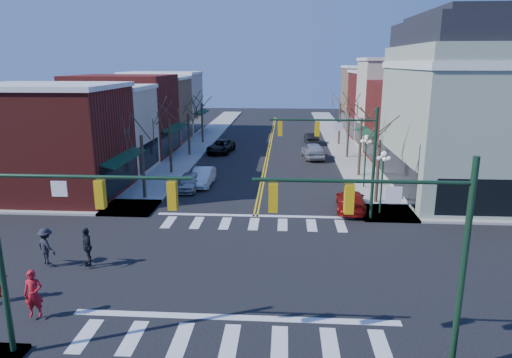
% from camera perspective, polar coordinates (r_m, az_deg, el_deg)
% --- Properties ---
extents(ground, '(160.00, 160.00, 0.00)m').
position_cam_1_polar(ground, '(22.94, -1.38, -10.96)').
color(ground, black).
rests_on(ground, ground).
extents(sidewalk_left, '(3.50, 70.00, 0.15)m').
position_cam_1_polar(sidewalk_left, '(43.13, -10.65, 1.09)').
color(sidewalk_left, '#9E9B93').
rests_on(sidewalk_left, ground).
extents(sidewalk_right, '(3.50, 70.00, 0.15)m').
position_cam_1_polar(sidewalk_right, '(42.36, 12.95, 0.72)').
color(sidewalk_right, '#9E9B93').
rests_on(sidewalk_right, ground).
extents(bldg_left_brick_a, '(10.00, 8.50, 8.00)m').
position_cam_1_polar(bldg_left_brick_a, '(37.22, -24.24, 4.13)').
color(bldg_left_brick_a, maroon).
rests_on(bldg_left_brick_a, ground).
extents(bldg_left_stucco_a, '(10.00, 7.00, 7.50)m').
position_cam_1_polar(bldg_left_stucco_a, '(44.17, -19.60, 5.67)').
color(bldg_left_stucco_a, beige).
rests_on(bldg_left_stucco_a, ground).
extents(bldg_left_brick_b, '(10.00, 9.00, 8.50)m').
position_cam_1_polar(bldg_left_brick_b, '(51.49, -16.18, 7.63)').
color(bldg_left_brick_b, maroon).
rests_on(bldg_left_brick_b, ground).
extents(bldg_left_tan, '(10.00, 7.50, 7.80)m').
position_cam_1_polar(bldg_left_tan, '(59.31, -13.48, 8.28)').
color(bldg_left_tan, '#9A7A55').
rests_on(bldg_left_tan, ground).
extents(bldg_left_stucco_b, '(10.00, 8.00, 8.20)m').
position_cam_1_polar(bldg_left_stucco_b, '(66.71, -11.55, 9.20)').
color(bldg_left_stucco_b, beige).
rests_on(bldg_left_stucco_b, ground).
extents(bldg_right_brick_a, '(10.00, 8.50, 8.00)m').
position_cam_1_polar(bldg_right_brick_a, '(48.70, 20.07, 6.67)').
color(bldg_right_brick_a, maroon).
rests_on(bldg_right_brick_a, ground).
extents(bldg_right_stucco, '(10.00, 7.00, 10.00)m').
position_cam_1_polar(bldg_right_stucco, '(56.04, 17.99, 8.77)').
color(bldg_right_stucco, beige).
rests_on(bldg_right_stucco, ground).
extents(bldg_right_brick_b, '(10.00, 8.00, 8.50)m').
position_cam_1_polar(bldg_right_brick_b, '(63.37, 16.31, 8.79)').
color(bldg_right_brick_b, maroon).
rests_on(bldg_right_brick_b, ground).
extents(bldg_right_tan, '(10.00, 8.00, 9.00)m').
position_cam_1_polar(bldg_right_tan, '(71.16, 14.96, 9.64)').
color(bldg_right_tan, '#9A7A55').
rests_on(bldg_right_tan, ground).
extents(victorian_corner, '(12.25, 14.25, 13.30)m').
position_cam_1_polar(victorian_corner, '(38.19, 26.50, 8.16)').
color(victorian_corner, '#95A18B').
rests_on(victorian_corner, ground).
extents(traffic_mast_near_left, '(6.60, 0.28, 7.20)m').
position_cam_1_polar(traffic_mast_near_left, '(16.03, -24.27, -5.54)').
color(traffic_mast_near_left, '#14331E').
rests_on(traffic_mast_near_left, ground).
extents(traffic_mast_near_right, '(6.60, 0.28, 7.20)m').
position_cam_1_polar(traffic_mast_near_right, '(14.66, 18.05, -6.77)').
color(traffic_mast_near_right, '#14331E').
rests_on(traffic_mast_near_right, ground).
extents(traffic_mast_far_right, '(6.60, 0.28, 7.20)m').
position_cam_1_polar(traffic_mast_far_right, '(28.74, 11.00, 3.88)').
color(traffic_mast_far_right, '#14331E').
rests_on(traffic_mast_far_right, ground).
extents(lamppost_corner, '(0.36, 0.36, 4.33)m').
position_cam_1_polar(lamppost_corner, '(30.60, 15.53, 0.91)').
color(lamppost_corner, '#14331E').
rests_on(lamppost_corner, ground).
extents(lamppost_midblock, '(0.36, 0.36, 4.33)m').
position_cam_1_polar(lamppost_midblock, '(36.84, 13.55, 3.27)').
color(lamppost_midblock, '#14331E').
rests_on(lamppost_midblock, ground).
extents(tree_left_a, '(0.24, 0.24, 4.76)m').
position_cam_1_polar(tree_left_a, '(34.10, -13.93, 1.36)').
color(tree_left_a, '#382B21').
rests_on(tree_left_a, ground).
extents(tree_left_b, '(0.24, 0.24, 5.04)m').
position_cam_1_polar(tree_left_b, '(41.60, -10.68, 4.04)').
color(tree_left_b, '#382B21').
rests_on(tree_left_b, ground).
extents(tree_left_c, '(0.24, 0.24, 4.55)m').
position_cam_1_polar(tree_left_c, '(49.32, -8.39, 5.45)').
color(tree_left_c, '#382B21').
rests_on(tree_left_c, ground).
extents(tree_left_d, '(0.24, 0.24, 4.90)m').
position_cam_1_polar(tree_left_d, '(57.07, -6.74, 6.88)').
color(tree_left_d, '#382B21').
rests_on(tree_left_d, ground).
extents(tree_right_a, '(0.24, 0.24, 4.62)m').
position_cam_1_polar(tree_right_a, '(33.17, 14.95, 0.81)').
color(tree_right_a, '#382B21').
rests_on(tree_right_a, ground).
extents(tree_right_b, '(0.24, 0.24, 5.18)m').
position_cam_1_polar(tree_right_b, '(40.82, 12.88, 3.83)').
color(tree_right_b, '#382B21').
rests_on(tree_right_b, ground).
extents(tree_right_c, '(0.24, 0.24, 4.83)m').
position_cam_1_polar(tree_right_c, '(48.65, 11.43, 5.36)').
color(tree_right_c, '#382B21').
rests_on(tree_right_c, ground).
extents(tree_right_d, '(0.24, 0.24, 4.97)m').
position_cam_1_polar(tree_right_d, '(56.50, 10.39, 6.71)').
color(tree_right_d, '#382B21').
rests_on(tree_right_d, ground).
extents(car_left_near, '(1.65, 3.97, 1.34)m').
position_cam_1_polar(car_left_near, '(36.36, -8.38, -0.34)').
color(car_left_near, '#A5A6AA').
rests_on(car_left_near, ground).
extents(car_left_mid, '(1.61, 4.35, 1.42)m').
position_cam_1_polar(car_left_mid, '(37.58, -6.70, 0.27)').
color(car_left_mid, white).
rests_on(car_left_mid, ground).
extents(car_left_far, '(2.95, 5.28, 1.40)m').
position_cam_1_polar(car_left_far, '(51.10, -4.40, 4.07)').
color(car_left_far, black).
rests_on(car_left_far, ground).
extents(car_right_near, '(2.30, 4.82, 1.36)m').
position_cam_1_polar(car_right_near, '(31.72, 11.76, -2.67)').
color(car_right_near, maroon).
rests_on(car_right_near, ground).
extents(car_right_mid, '(2.47, 5.16, 1.70)m').
position_cam_1_polar(car_right_mid, '(48.20, 7.14, 3.56)').
color(car_right_mid, silver).
rests_on(car_right_mid, ground).
extents(car_right_far, '(1.75, 4.28, 1.38)m').
position_cam_1_polar(car_right_far, '(57.07, 6.92, 5.09)').
color(car_right_far, black).
rests_on(car_right_far, ground).
extents(pedestrian_red_a, '(0.77, 0.58, 1.92)m').
position_cam_1_polar(pedestrian_red_a, '(20.18, -26.05, -12.76)').
color(pedestrian_red_a, '#B6131F').
rests_on(pedestrian_red_a, sidewalk_left).
extents(pedestrian_dark_a, '(1.01, 1.20, 1.92)m').
position_cam_1_polar(pedestrian_dark_a, '(23.95, -20.38, -7.89)').
color(pedestrian_dark_a, black).
rests_on(pedestrian_dark_a, sidewalk_left).
extents(pedestrian_dark_b, '(1.38, 1.20, 1.85)m').
position_cam_1_polar(pedestrian_dark_b, '(24.81, -24.74, -7.64)').
color(pedestrian_dark_b, black).
rests_on(pedestrian_dark_b, sidewalk_left).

